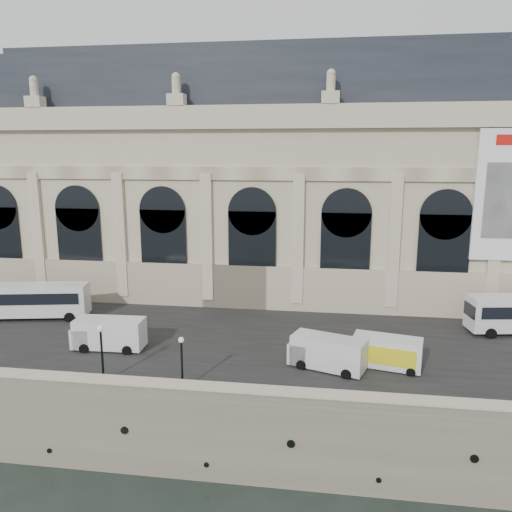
{
  "coord_description": "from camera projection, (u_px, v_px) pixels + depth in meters",
  "views": [
    {
      "loc": [
        4.01,
        -30.92,
        23.22
      ],
      "look_at": [
        -3.58,
        22.0,
        12.07
      ],
      "focal_mm": 35.0,
      "sensor_mm": 36.0,
      "label": 1
    }
  ],
  "objects": [
    {
      "name": "van_b",
      "position": [
        324.0,
        352.0,
        40.26
      ],
      "size": [
        6.48,
        4.12,
        2.7
      ],
      "color": "silver",
      "rests_on": "quay"
    },
    {
      "name": "lamp_right",
      "position": [
        182.0,
        364.0,
        36.32
      ],
      "size": [
        0.42,
        0.42,
        4.16
      ],
      "color": "black",
      "rests_on": "quay"
    },
    {
      "name": "ground",
      "position": [
        262.0,
        487.0,
        35.26
      ],
      "size": [
        260.0,
        260.0,
        0.0
      ],
      "primitive_type": "plane",
      "color": "black",
      "rests_on": "ground"
    },
    {
      "name": "museum",
      "position": [
        247.0,
        181.0,
        61.97
      ],
      "size": [
        69.0,
        18.7,
        29.1
      ],
      "color": "beige",
      "rests_on": "quay"
    },
    {
      "name": "lamp_left",
      "position": [
        102.0,
        355.0,
        37.55
      ],
      "size": [
        0.46,
        0.46,
        4.56
      ],
      "color": "black",
      "rests_on": "quay"
    },
    {
      "name": "street",
      "position": [
        281.0,
        336.0,
        47.59
      ],
      "size": [
        160.0,
        24.0,
        0.06
      ],
      "primitive_type": "cube",
      "color": "#2D2D2D",
      "rests_on": "quay"
    },
    {
      "name": "van_c",
      "position": [
        106.0,
        334.0,
        44.25
      ],
      "size": [
        6.37,
        2.81,
        2.8
      ],
      "color": "silver",
      "rests_on": "quay"
    },
    {
      "name": "quay",
      "position": [
        295.0,
        302.0,
        68.56
      ],
      "size": [
        160.0,
        70.0,
        6.0
      ],
      "primitive_type": "cube",
      "color": "gray",
      "rests_on": "ground"
    },
    {
      "name": "parapet",
      "position": [
        263.0,
        397.0,
        34.49
      ],
      "size": [
        160.0,
        1.4,
        1.21
      ],
      "color": "gray",
      "rests_on": "quay"
    },
    {
      "name": "box_truck",
      "position": [
        382.0,
        352.0,
        40.49
      ],
      "size": [
        6.76,
        3.44,
        2.61
      ],
      "color": "silver",
      "rests_on": "quay"
    },
    {
      "name": "bus_left",
      "position": [
        26.0,
        300.0,
        52.11
      ],
      "size": [
        12.88,
        5.0,
        3.72
      ],
      "color": "silver",
      "rests_on": "quay"
    }
  ]
}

